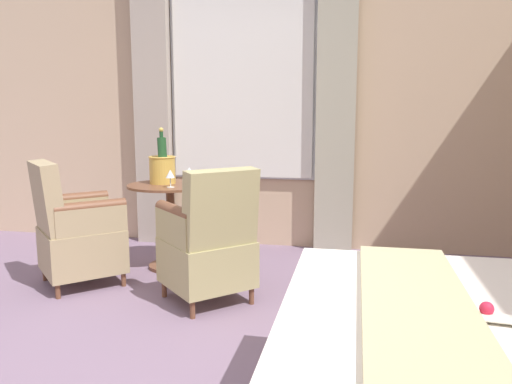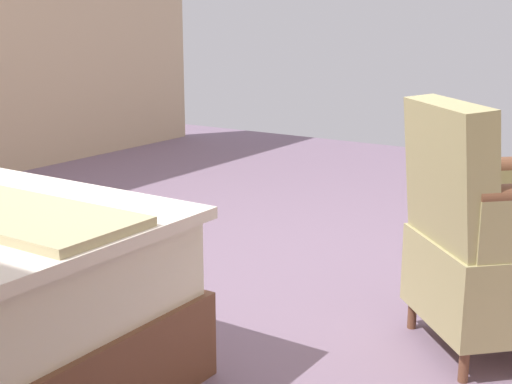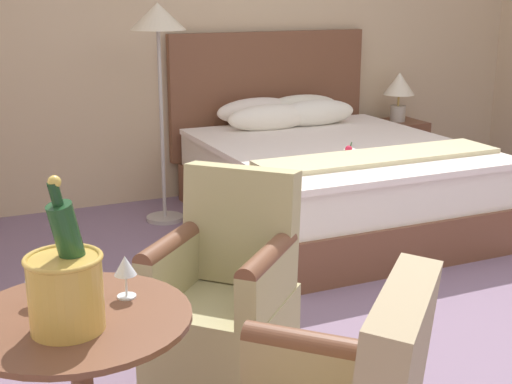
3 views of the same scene
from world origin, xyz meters
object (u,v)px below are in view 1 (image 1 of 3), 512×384
side_table_round (171,214)px  armchair_facing_bed (75,233)px  champagne_bucket (162,167)px  wine_glass_near_bucket (170,175)px  wine_glass_near_edge (189,171)px  armchair_by_window (209,244)px

side_table_round → armchair_facing_bed: 0.79m
side_table_round → champagne_bucket: (-0.04, -0.08, 0.40)m
side_table_round → armchair_facing_bed: (0.55, -0.56, -0.06)m
side_table_round → armchair_facing_bed: bearing=-45.2°
wine_glass_near_bucket → wine_glass_near_edge: 0.28m
champagne_bucket → armchair_by_window: 1.07m
armchair_by_window → wine_glass_near_bucket: bearing=-138.3°
wine_glass_near_bucket → armchair_facing_bed: armchair_facing_bed is taller
wine_glass_near_bucket → armchair_facing_bed: bearing=-59.0°
wine_glass_near_edge → side_table_round: bearing=-56.2°
wine_glass_near_edge → armchair_by_window: size_ratio=0.14×
armchair_by_window → armchair_facing_bed: (-0.16, -1.11, -0.01)m
side_table_round → wine_glass_near_edge: (-0.09, 0.14, 0.36)m
wine_glass_near_edge → armchair_facing_bed: armchair_facing_bed is taller
side_table_round → wine_glass_near_edge: bearing=123.8°
side_table_round → champagne_bucket: size_ratio=1.53×
champagne_bucket → side_table_round: bearing=63.9°
wine_glass_near_bucket → side_table_round: bearing=-157.0°
champagne_bucket → armchair_by_window: champagne_bucket is taller
side_table_round → armchair_by_window: armchair_by_window is taller
champagne_bucket → wine_glass_near_edge: bearing=104.4°
side_table_round → wine_glass_near_bucket: (0.17, 0.07, 0.36)m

